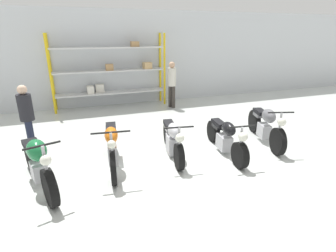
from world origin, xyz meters
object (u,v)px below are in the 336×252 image
Objects in this scene: shelving_rack at (111,71)px; motorcycle_silver at (173,139)px; person_near_rack at (27,114)px; motorcycle_grey at (266,125)px; motorcycle_orange at (112,146)px; motorcycle_green at (38,162)px; motorcycle_black at (226,137)px; person_browsing at (172,81)px.

shelving_rack reaches higher than motorcycle_silver.
motorcycle_grey is at bearing 167.45° from person_near_rack.
person_near_rack reaches higher than motorcycle_orange.
motorcycle_orange reaches higher than motorcycle_silver.
motorcycle_green is 2.85m from motorcycle_silver.
motorcycle_silver is 0.94× the size of motorcycle_black.
motorcycle_silver is 1.11× the size of person_browsing.
shelving_rack is 5.78m from motorcycle_green.
motorcycle_green is 1.01× the size of motorcycle_orange.
person_browsing is (-1.12, 4.06, 0.56)m from motorcycle_grey.
motorcycle_orange is 1.07× the size of motorcycle_silver.
motorcycle_black is (1.90, -5.18, -0.97)m from shelving_rack.
motorcycle_grey is at bearing -56.63° from shelving_rack.
person_browsing is at bearing -22.33° from shelving_rack.
person_browsing is 1.07× the size of person_near_rack.
person_near_rack is at bearing -125.65° from shelving_rack.
motorcycle_grey is (2.58, -0.06, 0.06)m from motorcycle_silver.
motorcycle_orange is at bearing -77.30° from motorcycle_silver.
person_near_rack reaches higher than motorcycle_black.
motorcycle_silver is 3.50m from person_near_rack.
person_near_rack is (-1.75, 1.47, 0.47)m from motorcycle_orange.
person_browsing reaches higher than motorcycle_orange.
person_near_rack is at bearing 173.28° from motorcycle_green.
motorcycle_grey is 5.94m from person_near_rack.
shelving_rack is at bearing 178.37° from motorcycle_orange.
shelving_rack is at bearing -130.27° from motorcycle_grey.
motorcycle_green is 1.29× the size of person_near_rack.
motorcycle_silver is 1.27m from motorcycle_black.
motorcycle_grey is 1.22× the size of person_browsing.
motorcycle_orange is at bearing 141.64° from person_near_rack.
person_browsing reaches higher than motorcycle_grey.
motorcycle_black is at bearing -69.90° from shelving_rack.
person_browsing is 5.31m from person_near_rack.
shelving_rack is 2.32m from person_browsing.
person_browsing is (1.45, 3.99, 0.62)m from motorcycle_silver.
shelving_rack is 2.04× the size of motorcycle_orange.
motorcycle_orange is 2.65m from motorcycle_black.
person_near_rack is at bearing -87.75° from motorcycle_grey.
motorcycle_silver is at bearing 43.90° from person_browsing.
motorcycle_black is at bearing 60.89° from person_browsing.
person_near_rack is (-5.74, 1.44, 0.49)m from motorcycle_grey.
motorcycle_green is 0.99× the size of motorcycle_grey.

